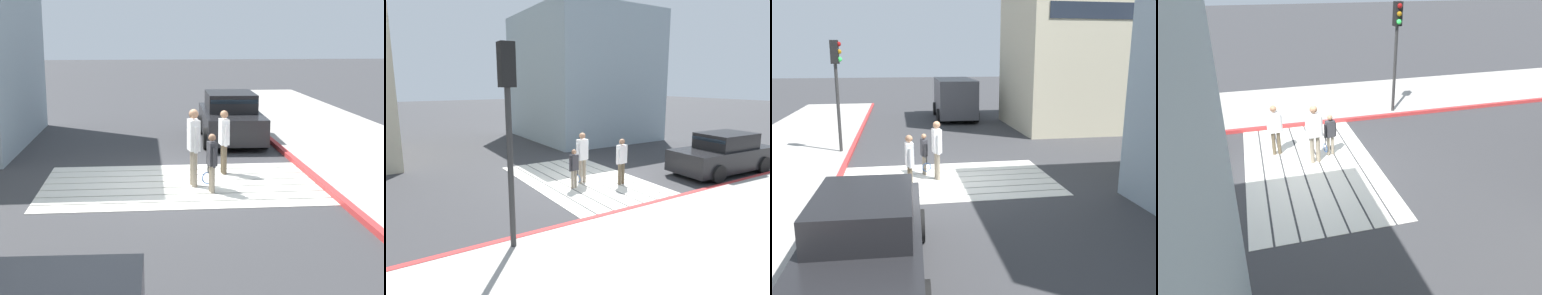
% 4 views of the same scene
% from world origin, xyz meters
% --- Properties ---
extents(ground_plane, '(120.00, 120.00, 0.00)m').
position_xyz_m(ground_plane, '(0.00, 0.00, 0.00)').
color(ground_plane, '#38383A').
extents(crosswalk_stripes, '(6.40, 3.80, 0.01)m').
position_xyz_m(crosswalk_stripes, '(0.00, -0.00, 0.01)').
color(crosswalk_stripes, silver).
rests_on(crosswalk_stripes, ground).
extents(sidewalk_west, '(4.80, 40.00, 0.12)m').
position_xyz_m(sidewalk_west, '(-5.60, 0.00, 0.06)').
color(sidewalk_west, '#ADA8A0').
rests_on(sidewalk_west, ground).
extents(curb_painted, '(0.16, 40.00, 0.13)m').
position_xyz_m(curb_painted, '(-3.25, 0.00, 0.07)').
color(curb_painted, '#BC3333').
rests_on(curb_painted, ground).
extents(traffic_light_corner, '(0.39, 0.28, 4.24)m').
position_xyz_m(traffic_light_corner, '(-3.58, 3.98, 3.04)').
color(traffic_light_corner, '#2D2D2D').
rests_on(traffic_light_corner, ground).
extents(pedestrian_adult_lead, '(0.24, 0.47, 1.61)m').
position_xyz_m(pedestrian_adult_lead, '(-1.14, -0.89, 0.94)').
color(pedestrian_adult_lead, brown).
rests_on(pedestrian_adult_lead, ground).
extents(pedestrian_adult_trailing, '(0.28, 0.52, 1.80)m').
position_xyz_m(pedestrian_adult_trailing, '(-0.29, 0.17, 1.05)').
color(pedestrian_adult_trailing, gray).
rests_on(pedestrian_adult_trailing, ground).
extents(pedestrian_child_with_racket, '(0.31, 0.41, 1.33)m').
position_xyz_m(pedestrian_child_with_racket, '(-0.64, 0.71, 0.75)').
color(pedestrian_child_with_racket, gray).
rests_on(pedestrian_child_with_racket, ground).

